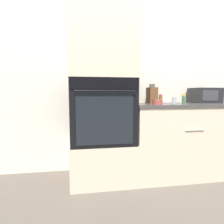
# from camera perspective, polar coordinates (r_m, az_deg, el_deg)

# --- Properties ---
(ground_plane) EXTENTS (12.00, 12.00, 0.00)m
(ground_plane) POSITION_cam_1_polar(r_m,az_deg,el_deg) (2.12, 8.74, -23.58)
(ground_plane) COLOR #6B6056
(wall_back) EXTENTS (8.00, 0.05, 2.50)m
(wall_back) POSITION_cam_1_polar(r_m,az_deg,el_deg) (2.47, 4.74, 10.67)
(wall_back) COLOR silver
(wall_back) RESTS_ON ground_plane
(oven_cabinet_base) EXTENTS (0.74, 0.60, 0.48)m
(oven_cabinet_base) POSITION_cam_1_polar(r_m,az_deg,el_deg) (2.22, -3.10, -15.35)
(oven_cabinet_base) COLOR beige
(oven_cabinet_base) RESTS_ON ground_plane
(wall_oven) EXTENTS (0.72, 0.64, 0.73)m
(wall_oven) POSITION_cam_1_polar(r_m,az_deg,el_deg) (2.08, -3.19, 0.41)
(wall_oven) COLOR black
(wall_oven) RESTS_ON oven_cabinet_base
(oven_cabinet_upper) EXTENTS (0.74, 0.60, 0.84)m
(oven_cabinet_upper) POSITION_cam_1_polar(r_m,az_deg,el_deg) (2.16, -3.32, 21.73)
(oven_cabinet_upper) COLOR beige
(oven_cabinet_upper) RESTS_ON wall_oven
(counter_unit) EXTENTS (1.29, 0.63, 0.92)m
(counter_unit) POSITION_cam_1_polar(r_m,az_deg,el_deg) (2.46, 21.17, -8.17)
(counter_unit) COLOR beige
(counter_unit) RESTS_ON ground_plane
(microwave) EXTENTS (0.36, 0.28, 0.20)m
(microwave) POSITION_cam_1_polar(r_m,az_deg,el_deg) (2.73, 28.01, 4.81)
(microwave) COLOR #232326
(microwave) RESTS_ON counter_unit
(knife_block) EXTENTS (0.10, 0.16, 0.25)m
(knife_block) POSITION_cam_1_polar(r_m,az_deg,el_deg) (2.32, 12.88, 5.35)
(knife_block) COLOR brown
(knife_block) RESTS_ON counter_unit
(bowl) EXTENTS (0.11, 0.11, 0.05)m
(bowl) POSITION_cam_1_polar(r_m,az_deg,el_deg) (2.05, 14.62, 3.15)
(bowl) COLOR #B24C42
(bowl) RESTS_ON counter_unit
(condiment_jar_near) EXTENTS (0.04, 0.04, 0.12)m
(condiment_jar_near) POSITION_cam_1_polar(r_m,az_deg,el_deg) (2.34, 22.36, 3.95)
(condiment_jar_near) COLOR #427047
(condiment_jar_near) RESTS_ON counter_unit
(condiment_jar_mid) EXTENTS (0.06, 0.06, 0.07)m
(condiment_jar_mid) POSITION_cam_1_polar(r_m,az_deg,el_deg) (2.40, 8.11, 3.79)
(condiment_jar_mid) COLOR brown
(condiment_jar_mid) RESTS_ON counter_unit
(condiment_jar_far) EXTENTS (0.05, 0.05, 0.08)m
(condiment_jar_far) POSITION_cam_1_polar(r_m,az_deg,el_deg) (2.35, 19.53, 3.59)
(condiment_jar_far) COLOR silver
(condiment_jar_far) RESTS_ON counter_unit
(condiment_jar_back) EXTENTS (0.05, 0.05, 0.11)m
(condiment_jar_back) POSITION_cam_1_polar(r_m,az_deg,el_deg) (2.52, 15.54, 4.21)
(condiment_jar_back) COLOR brown
(condiment_jar_back) RESTS_ON counter_unit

